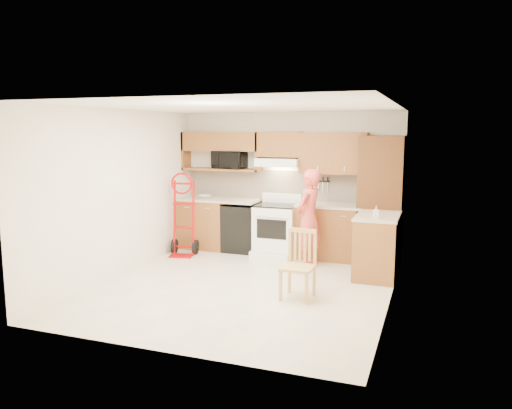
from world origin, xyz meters
The scene contains 28 objects.
floor centered at (0.00, 0.00, -0.01)m, with size 4.00×4.50×0.02m, color beige.
ceiling centered at (0.00, 0.00, 2.51)m, with size 4.00×4.50×0.02m, color white.
wall_back centered at (0.00, 2.26, 1.25)m, with size 4.00×0.02×2.50m, color white.
wall_front centered at (0.00, -2.26, 1.25)m, with size 4.00×0.02×2.50m, color white.
wall_left centered at (-2.01, 0.00, 1.25)m, with size 0.02×4.50×2.50m, color white.
wall_right centered at (2.01, 0.00, 1.25)m, with size 0.02×4.50×2.50m, color white.
backsplash centered at (0.00, 2.23, 1.20)m, with size 3.92×0.03×0.55m, color beige.
lower_cab_left centered at (-1.55, 1.95, 0.45)m, with size 0.90×0.60×0.90m, color brown.
dishwasher centered at (-0.80, 1.95, 0.42)m, with size 0.60×0.60×0.85m, color black.
lower_cab_right centered at (0.83, 1.95, 0.45)m, with size 1.14×0.60×0.90m, color brown.
countertop_left centered at (-1.25, 1.95, 0.92)m, with size 1.50×0.63×0.04m, color #B9AF96.
countertop_right centered at (0.83, 1.95, 0.92)m, with size 1.14×0.63×0.04m, color #B9AF96.
cab_return_right centered at (1.70, 1.15, 0.45)m, with size 0.60×1.00×0.90m, color brown.
countertop_return centered at (1.70, 1.15, 0.92)m, with size 0.63×1.00×0.04m, color #B9AF96.
pantry_tall centered at (1.65, 1.95, 1.05)m, with size 0.70×0.60×2.10m, color #532913.
upper_cab_left centered at (-1.25, 2.08, 1.98)m, with size 1.50×0.33×0.34m, color brown.
upper_shelf_mw centered at (-1.25, 2.08, 1.47)m, with size 1.50×0.33×0.04m, color brown.
upper_cab_center centered at (-0.12, 2.08, 1.94)m, with size 0.76×0.33×0.44m, color brown.
upper_cab_right centered at (0.83, 2.08, 1.80)m, with size 1.14×0.33×0.70m, color brown.
range_hood centered at (-0.12, 2.02, 1.63)m, with size 0.76×0.46×0.14m, color white.
knife_strip centered at (0.55, 2.21, 1.24)m, with size 0.40×0.05×0.29m, color black, non-canonical shape.
microwave centered at (-1.09, 2.08, 1.65)m, with size 0.58×0.40×0.32m, color black.
range centered at (-0.10, 1.79, 0.53)m, with size 0.72×0.95×1.07m, color white, non-canonical shape.
person centered at (0.59, 1.35, 0.79)m, with size 0.58×0.38×1.58m, color #D74A41.
hand_truck centered at (-1.65, 1.28, 0.66)m, with size 0.52×0.47×1.32m, color #B3070A, non-canonical shape.
dining_chair centered at (0.85, -0.24, 0.45)m, with size 0.40×0.44×0.90m, color tan, non-canonical shape.
soap_bottle centered at (1.70, 0.86, 1.03)m, with size 0.08×0.08×0.18m, color white.
bowl centered at (-1.54, 1.95, 0.97)m, with size 0.22×0.22×0.05m, color white.
Camera 1 is at (2.48, -6.35, 2.19)m, focal length 35.03 mm.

